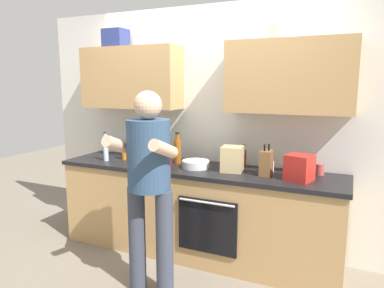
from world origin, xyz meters
The scene contains 17 objects.
ground_plane centered at (0.00, 0.00, 0.00)m, with size 12.00×12.00×0.00m, color #756B5B.
back_wall_unit centered at (0.00, 0.28, 1.49)m, with size 4.00×0.38×2.50m.
counter centered at (0.00, 0.00, 0.45)m, with size 2.84×0.67×0.90m.
person_standing centered at (-0.05, -0.78, 0.99)m, with size 0.49×0.45×1.66m.
bottle_water centered at (-0.99, -0.11, 1.04)m, with size 0.05×0.05×0.31m.
bottle_vinegar centered at (0.43, 0.21, 0.99)m, with size 0.05×0.05×0.22m.
bottle_wine centered at (-0.19, -0.20, 1.01)m, with size 0.08×0.08×0.26m.
bottle_oil centered at (-0.71, -0.01, 1.00)m, with size 0.06×0.06×0.24m.
bottle_juice centered at (-0.85, 0.02, 0.98)m, with size 0.07×0.07×0.21m.
bottle_syrup centered at (-0.25, 0.11, 1.03)m, with size 0.08×0.08×0.32m.
cup_ceramic centered at (1.14, 0.20, 0.95)m, with size 0.08×0.08×0.10m, color #BF4C47.
cup_coffee centered at (0.70, 0.14, 0.95)m, with size 0.08×0.08×0.10m, color white.
mixing_bowl centered at (0.01, -0.01, 0.94)m, with size 0.27×0.27×0.07m, color silver.
knife_block centered at (0.70, -0.02, 1.01)m, with size 0.10×0.14×0.29m.
potted_herb centered at (-0.42, -0.07, 1.07)m, with size 0.21×0.21×0.30m.
grocery_bag_crisps centered at (1.00, -0.07, 1.01)m, with size 0.21×0.20×0.22m, color red.
grocery_bag_bread centered at (0.38, 0.00, 1.02)m, with size 0.19×0.19×0.24m, color tan.
Camera 1 is at (1.37, -3.10, 1.72)m, focal length 33.10 mm.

